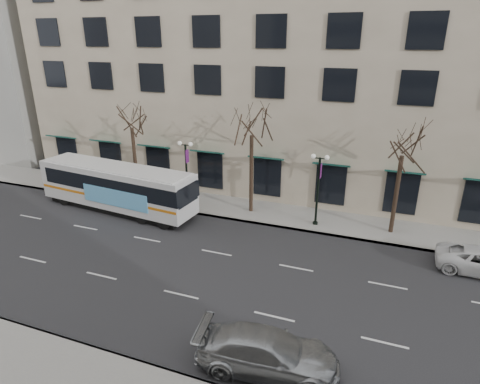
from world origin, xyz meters
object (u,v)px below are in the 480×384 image
at_px(tree_far_mid, 252,122).
at_px(tree_far_right, 404,141).
at_px(tree_far_left, 131,116).
at_px(lamp_post_right, 318,187).
at_px(lamp_post_left, 187,171).
at_px(silver_car, 267,352).
at_px(city_bus, 118,186).

xyz_separation_m(tree_far_mid, tree_far_right, (10.00, -0.00, -0.48)).
bearing_deg(tree_far_mid, tree_far_left, -180.00).
xyz_separation_m(tree_far_right, lamp_post_right, (-4.99, -0.60, -3.48)).
xyz_separation_m(tree_far_mid, lamp_post_left, (-4.99, -0.60, -3.96)).
bearing_deg(silver_car, tree_far_left, 40.41).
bearing_deg(lamp_post_right, tree_far_mid, 173.17).
bearing_deg(lamp_post_left, tree_far_mid, 6.85).
height_order(tree_far_left, tree_far_mid, tree_far_mid).
distance_m(tree_far_right, silver_car, 15.95).
distance_m(tree_far_mid, city_bus, 11.26).
height_order(tree_far_left, silver_car, tree_far_left).
bearing_deg(tree_far_right, silver_car, -107.10).
bearing_deg(silver_car, lamp_post_right, -4.62).
distance_m(tree_far_left, lamp_post_left, 6.29).
xyz_separation_m(tree_far_left, lamp_post_left, (5.01, -0.60, -3.75)).
bearing_deg(tree_far_left, city_bus, -82.99).
relative_size(city_bus, silver_car, 2.29).
bearing_deg(tree_far_right, tree_far_mid, 180.00).
bearing_deg(tree_far_right, tree_far_left, 180.00).
distance_m(lamp_post_right, city_bus, 14.87).
height_order(tree_far_right, silver_car, tree_far_right).
xyz_separation_m(lamp_post_left, lamp_post_right, (10.00, 0.00, 0.00)).
relative_size(tree_far_mid, tree_far_right, 1.06).
height_order(lamp_post_left, city_bus, lamp_post_left).
xyz_separation_m(tree_far_mid, city_bus, (-9.63, -3.01, -5.00)).
height_order(tree_far_mid, city_bus, tree_far_mid).
bearing_deg(city_bus, lamp_post_right, 15.16).
xyz_separation_m(lamp_post_left, silver_car, (10.60, -13.68, -2.11)).
height_order(lamp_post_right, city_bus, lamp_post_right).
relative_size(tree_far_left, silver_car, 1.46).
bearing_deg(silver_car, tree_far_mid, 14.31).
bearing_deg(lamp_post_left, lamp_post_right, 0.00).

